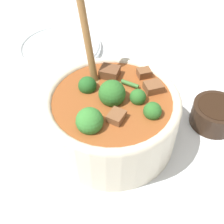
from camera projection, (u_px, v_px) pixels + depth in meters
ground_plane at (112, 137)px, 0.52m from camera, size 4.00×4.00×0.00m
stew_bowl at (112, 114)px, 0.48m from camera, size 0.23×0.23×0.30m
condiment_bowl at (215, 113)px, 0.53m from camera, size 0.09×0.09×0.05m
empty_plate at (59, 48)px, 0.71m from camera, size 0.21×0.21×0.02m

